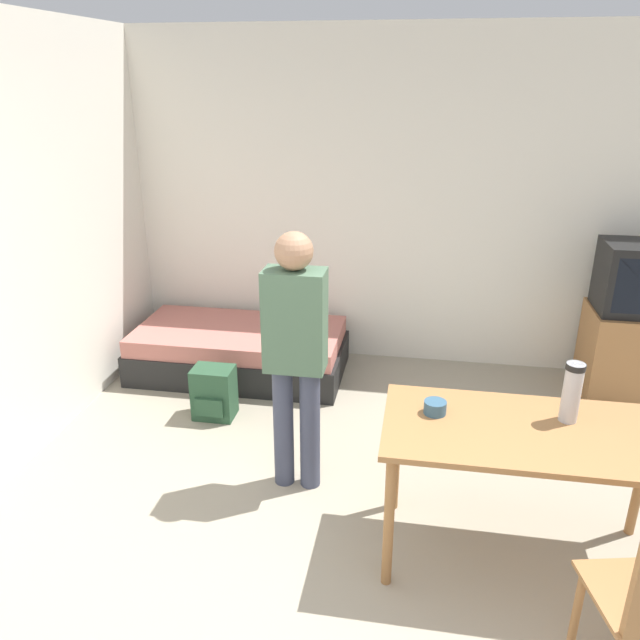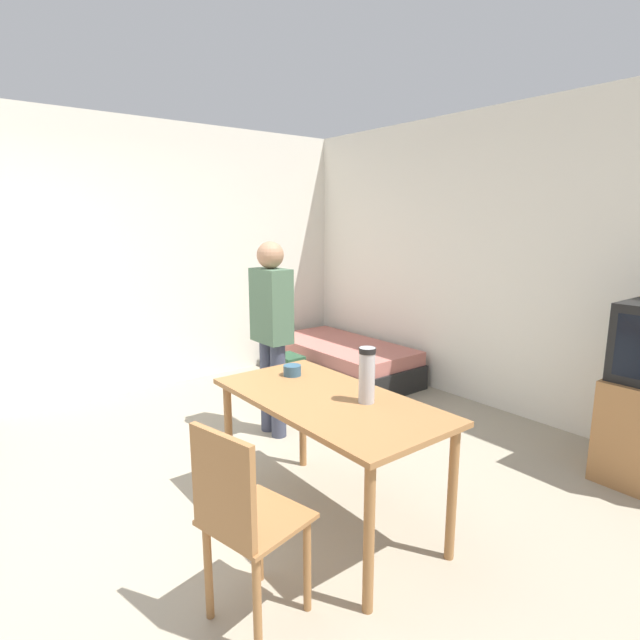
{
  "view_description": "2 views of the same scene",
  "coord_description": "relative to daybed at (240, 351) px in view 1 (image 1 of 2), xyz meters",
  "views": [
    {
      "loc": [
        0.23,
        -1.8,
        2.33
      ],
      "look_at": [
        -0.38,
        1.79,
        0.89
      ],
      "focal_mm": 35.0,
      "sensor_mm": 36.0,
      "label": 1
    },
    {
      "loc": [
        2.83,
        -0.76,
        1.73
      ],
      "look_at": [
        -0.35,
        1.73,
        0.92
      ],
      "focal_mm": 28.0,
      "sensor_mm": 36.0,
      "label": 2
    }
  ],
  "objects": [
    {
      "name": "dining_table",
      "position": [
        2.01,
        -1.83,
        0.48
      ],
      "size": [
        1.4,
        0.7,
        0.76
      ],
      "color": "#9E6B3D",
      "rests_on": "ground_plane"
    },
    {
      "name": "wall_back",
      "position": [
        1.22,
        0.55,
        1.16
      ],
      "size": [
        5.39,
        0.06,
        2.7
      ],
      "color": "silver",
      "rests_on": "ground_plane"
    },
    {
      "name": "daybed",
      "position": [
        0.0,
        0.0,
        0.0
      ],
      "size": [
        1.71,
        0.88,
        0.39
      ],
      "color": "black",
      "rests_on": "ground_plane"
    },
    {
      "name": "wall_left",
      "position": [
        -1.0,
        -1.11,
        1.16
      ],
      "size": [
        0.06,
        4.25,
        2.7
      ],
      "color": "silver",
      "rests_on": "ground_plane"
    },
    {
      "name": "person_standing",
      "position": [
        0.78,
        -1.41,
        0.71
      ],
      "size": [
        0.34,
        0.21,
        1.57
      ],
      "color": "#3D4256",
      "rests_on": "ground_plane"
    },
    {
      "name": "backpack",
      "position": [
        0.03,
        -0.73,
        -0.0
      ],
      "size": [
        0.29,
        0.25,
        0.38
      ],
      "color": "#284C33",
      "rests_on": "ground_plane"
    },
    {
      "name": "mate_bowl",
      "position": [
        1.56,
        -1.76,
        0.6
      ],
      "size": [
        0.11,
        0.11,
        0.07
      ],
      "color": "#335670",
      "rests_on": "dining_table"
    },
    {
      "name": "thermos_flask",
      "position": [
        2.2,
        -1.72,
        0.73
      ],
      "size": [
        0.09,
        0.09,
        0.3
      ],
      "color": "#B7B7BC",
      "rests_on": "dining_table"
    },
    {
      "name": "tv",
      "position": [
        3.01,
        0.12,
        0.38
      ],
      "size": [
        0.57,
        0.55,
        1.21
      ],
      "color": "#9E6B3D",
      "rests_on": "ground_plane"
    }
  ]
}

